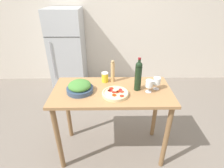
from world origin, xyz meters
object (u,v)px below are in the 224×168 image
Objects in this scene: salad_bowl at (80,87)px; homemade_pizza at (115,93)px; wine_bottle at (138,75)px; wine_glass_far at (157,82)px; wine_glass_near at (149,84)px; salt_canister at (105,77)px; refrigerator at (68,51)px; pepper_mill at (113,71)px.

homemade_pizza is at bearing -11.33° from salad_bowl.
wine_bottle is 0.23m from wine_glass_far.
salt_canister is at bearing 152.99° from wine_glass_near.
refrigerator reaches higher than wine_bottle.
wine_bottle is at bearing 3.31° from salad_bowl.
homemade_pizza is 0.33m from salt_canister.
salt_canister is at bearing -178.03° from pepper_mill.
refrigerator is 11.44× the size of wine_glass_near.
homemade_pizza is (0.91, -1.87, 0.14)m from refrigerator.
homemade_pizza is at bearing -165.44° from wine_glass_far.
pepper_mill is 0.98× the size of homemade_pizza.
salt_canister is (-0.48, 0.24, -0.04)m from wine_glass_near.
refrigerator is 1.88m from salad_bowl.
salt_canister is at bearing 152.26° from wine_bottle.
salad_bowl is at bearing -139.71° from salt_canister.
salt_canister is (-0.09, -0.00, -0.07)m from pepper_mill.
wine_glass_far is 0.60m from salt_canister.
homemade_pizza is (0.38, -0.08, -0.04)m from salad_bowl.
wine_glass_far is 0.49× the size of salad_bowl.
wine_glass_far is at bearing 1.70° from wine_bottle.
pepper_mill reaches higher than wine_glass_far.
salad_bowl reaches higher than salt_canister.
wine_glass_far reaches higher than salt_canister.
homemade_pizza is (0.02, -0.31, -0.11)m from pepper_mill.
wine_glass_near is at bearing -24.67° from wine_bottle.
wine_glass_far is 0.51× the size of pepper_mill.
wine_glass_near is at bearing -55.00° from refrigerator.
salt_canister is (-0.57, 0.18, -0.04)m from wine_glass_far.
wine_bottle is at bearing 24.52° from homemade_pizza.
salad_bowl is 0.35m from salt_canister.
salad_bowl is at bearing -73.73° from refrigerator.
homemade_pizza is at bearing -155.48° from wine_bottle.
salad_bowl reaches higher than homemade_pizza.
wine_glass_far is at bearing 31.64° from wine_glass_near.
homemade_pizza is 2.37× the size of salt_canister.
salad_bowl is 2.43× the size of salt_canister.
refrigerator is 5.74× the size of homemade_pizza.
wine_bottle reaches higher than salad_bowl.
wine_bottle reaches higher than homemade_pizza.
wine_bottle is 0.43m from salt_canister.
wine_glass_near is (1.27, -1.81, 0.22)m from refrigerator.
salad_bowl is at bearing -176.69° from wine_bottle.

